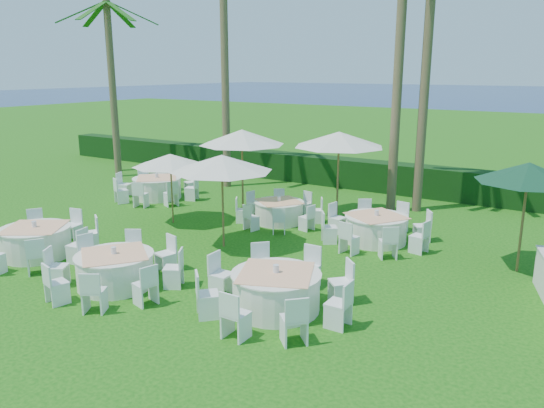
{
  "coord_description": "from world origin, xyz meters",
  "views": [
    {
      "loc": [
        9.02,
        -8.67,
        4.9
      ],
      "look_at": [
        1.49,
        3.33,
        1.3
      ],
      "focal_mm": 35.0,
      "sensor_mm": 36.0,
      "label": 1
    }
  ],
  "objects": [
    {
      "name": "ground",
      "position": [
        0.0,
        0.0,
        0.0
      ],
      "size": [
        120.0,
        120.0,
        0.0
      ],
      "primitive_type": "plane",
      "color": "#10500D",
      "rests_on": "ground"
    },
    {
      "name": "umbrella_b",
      "position": [
        0.21,
        2.77,
        2.41
      ],
      "size": [
        2.84,
        2.84,
        2.64
      ],
      "color": "brown",
      "rests_on": "ground"
    },
    {
      "name": "umbrella_a",
      "position": [
        -2.67,
        3.82,
        2.09
      ],
      "size": [
        2.43,
        2.43,
        2.29
      ],
      "color": "brown",
      "rests_on": "ground"
    },
    {
      "name": "palm_b",
      "position": [
        -4.54,
        9.31,
        5.22
      ],
      "size": [
        4.16,
        4.4,
        9.52
      ],
      "color": "brown",
      "rests_on": "ground"
    },
    {
      "name": "palm_f",
      "position": [
        -10.25,
        8.37,
        4.37
      ],
      "size": [
        4.34,
        4.29,
        7.85
      ],
      "color": "brown",
      "rests_on": "ground"
    },
    {
      "name": "banquet_table_b",
      "position": [
        -0.18,
        -0.84,
        0.42
      ],
      "size": [
        3.14,
        3.14,
        0.95
      ],
      "color": "white",
      "rests_on": "ground"
    },
    {
      "name": "banquet_table_e",
      "position": [
        0.27,
        5.71,
        0.38
      ],
      "size": [
        2.85,
        2.85,
        0.88
      ],
      "color": "white",
      "rests_on": "ground"
    },
    {
      "name": "umbrella_d",
      "position": [
        1.57,
        7.4,
        2.65
      ],
      "size": [
        3.05,
        3.05,
        2.91
      ],
      "color": "brown",
      "rests_on": "ground"
    },
    {
      "name": "palm_a",
      "position": [
        -11.36,
        9.35,
        6.36
      ],
      "size": [
        4.33,
        4.3,
        11.75
      ],
      "color": "brown",
      "rests_on": "ground"
    },
    {
      "name": "hedge",
      "position": [
        0.0,
        12.0,
        0.6
      ],
      "size": [
        34.0,
        1.0,
        1.2
      ],
      "primitive_type": "cube",
      "color": "black",
      "rests_on": "ground"
    },
    {
      "name": "banquet_table_d",
      "position": [
        -5.53,
        6.08,
        0.44
      ],
      "size": [
        3.24,
        3.24,
        0.99
      ],
      "color": "white",
      "rests_on": "ground"
    },
    {
      "name": "palm_c",
      "position": [
        2.92,
        8.98,
        6.29
      ],
      "size": [
        4.14,
        4.4,
        11.61
      ],
      "color": "brown",
      "rests_on": "ground"
    },
    {
      "name": "banquet_table_f",
      "position": [
        3.74,
        5.46,
        0.42
      ],
      "size": [
        3.19,
        3.19,
        0.96
      ],
      "color": "white",
      "rests_on": "ground"
    },
    {
      "name": "banquet_table_a",
      "position": [
        -3.59,
        -0.54,
        0.43
      ],
      "size": [
        3.24,
        3.24,
        0.97
      ],
      "color": "white",
      "rests_on": "ground"
    },
    {
      "name": "umbrella_c",
      "position": [
        -1.3,
        5.88,
        2.69
      ],
      "size": [
        2.91,
        2.91,
        2.95
      ],
      "color": "brown",
      "rests_on": "ground"
    },
    {
      "name": "umbrella_green",
      "position": [
        7.6,
        5.13,
        2.52
      ],
      "size": [
        2.47,
        2.47,
        2.76
      ],
      "color": "brown",
      "rests_on": "ground"
    },
    {
      "name": "palm_d",
      "position": [
        3.66,
        9.61,
        4.83
      ],
      "size": [
        4.39,
        4.19,
        8.75
      ],
      "color": "brown",
      "rests_on": "ground"
    },
    {
      "name": "banquet_table_c",
      "position": [
        3.64,
        0.07,
        0.44
      ],
      "size": [
        3.3,
        3.3,
        1.0
      ],
      "color": "white",
      "rests_on": "ground"
    }
  ]
}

